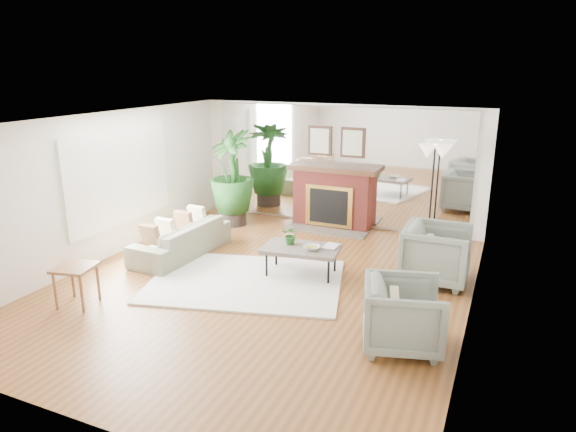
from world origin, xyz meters
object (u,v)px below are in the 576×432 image
at_px(sofa, 181,239).
at_px(floor_lamp, 434,159).
at_px(fireplace, 332,196).
at_px(coffee_table, 301,250).
at_px(potted_ficus, 231,175).
at_px(armchair_front, 403,315).
at_px(side_table, 75,272).
at_px(armchair_back, 436,254).

xyz_separation_m(sofa, floor_lamp, (3.88, 2.50, 1.29)).
bearing_deg(sofa, fireplace, 147.47).
height_order(coffee_table, sofa, sofa).
distance_m(potted_ficus, floor_lamp, 4.04).
xyz_separation_m(armchair_front, side_table, (-4.40, -0.70, 0.07)).
bearing_deg(floor_lamp, sofa, -147.19).
bearing_deg(coffee_table, sofa, 180.00).
height_order(armchair_front, floor_lamp, floor_lamp).
distance_m(fireplace, armchair_front, 4.80).
relative_size(fireplace, sofa, 1.02).
relative_size(potted_ficus, floor_lamp, 1.07).
distance_m(fireplace, coffee_table, 2.70).
relative_size(armchair_front, potted_ficus, 0.46).
height_order(sofa, potted_ficus, potted_ficus).
bearing_deg(potted_ficus, armchair_back, -17.26).
distance_m(armchair_front, potted_ficus, 5.59).
bearing_deg(armchair_front, sofa, 54.55).
xyz_separation_m(armchair_back, floor_lamp, (-0.40, 1.88, 1.13)).
xyz_separation_m(coffee_table, armchair_back, (1.99, 0.62, 0.01)).
xyz_separation_m(coffee_table, floor_lamp, (1.59, 2.50, 1.15)).
bearing_deg(potted_ficus, sofa, -87.34).
bearing_deg(coffee_table, fireplace, 98.74).
xyz_separation_m(coffee_table, side_table, (-2.47, -2.23, 0.05)).
height_order(fireplace, side_table, fireplace).
relative_size(armchair_back, floor_lamp, 0.54).
relative_size(sofa, side_table, 3.35).
xyz_separation_m(fireplace, potted_ficus, (-1.97, -0.68, 0.40)).
relative_size(coffee_table, potted_ficus, 0.64).
bearing_deg(sofa, coffee_table, 92.67).
xyz_separation_m(fireplace, coffee_table, (0.41, -2.66, -0.22)).
height_order(coffee_table, armchair_front, armchair_front).
bearing_deg(coffee_table, armchair_front, -38.39).
xyz_separation_m(fireplace, armchair_back, (2.40, -2.04, -0.21)).
relative_size(fireplace, armchair_back, 2.06).
distance_m(sofa, floor_lamp, 4.79).
distance_m(side_table, floor_lamp, 6.33).
bearing_deg(sofa, armchair_front, 72.75).
bearing_deg(side_table, armchair_front, 9.02).
xyz_separation_m(sofa, potted_ficus, (-0.09, 1.98, 0.76)).
height_order(fireplace, sofa, fireplace).
relative_size(side_table, floor_lamp, 0.32).
relative_size(fireplace, side_table, 3.40).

